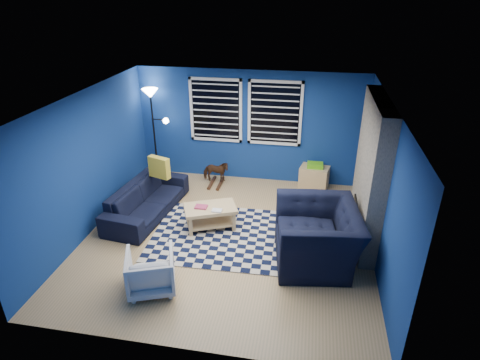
# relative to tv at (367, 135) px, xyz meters

# --- Properties ---
(floor) EXTENTS (5.00, 5.00, 0.00)m
(floor) POSITION_rel_tv_xyz_m (-2.45, -2.00, -1.40)
(floor) COLOR tan
(floor) RESTS_ON ground
(ceiling) EXTENTS (5.00, 5.00, 0.00)m
(ceiling) POSITION_rel_tv_xyz_m (-2.45, -2.00, 1.10)
(ceiling) COLOR white
(ceiling) RESTS_ON wall_back
(wall_back) EXTENTS (5.00, 0.00, 5.00)m
(wall_back) POSITION_rel_tv_xyz_m (-2.45, 0.50, -0.15)
(wall_back) COLOR navy
(wall_back) RESTS_ON floor
(wall_left) EXTENTS (0.00, 5.00, 5.00)m
(wall_left) POSITION_rel_tv_xyz_m (-4.95, -2.00, -0.15)
(wall_left) COLOR navy
(wall_left) RESTS_ON floor
(wall_right) EXTENTS (0.00, 5.00, 5.00)m
(wall_right) POSITION_rel_tv_xyz_m (0.05, -2.00, -0.15)
(wall_right) COLOR navy
(wall_right) RESTS_ON floor
(fireplace) EXTENTS (0.65, 2.00, 2.50)m
(fireplace) POSITION_rel_tv_xyz_m (-0.09, -1.50, -0.20)
(fireplace) COLOR gray
(fireplace) RESTS_ON floor
(window_left) EXTENTS (1.17, 0.06, 1.42)m
(window_left) POSITION_rel_tv_xyz_m (-3.20, 0.46, 0.20)
(window_left) COLOR black
(window_left) RESTS_ON wall_back
(window_right) EXTENTS (1.17, 0.06, 1.42)m
(window_right) POSITION_rel_tv_xyz_m (-1.90, 0.46, 0.20)
(window_right) COLOR black
(window_right) RESTS_ON wall_back
(tv) EXTENTS (0.07, 1.00, 0.58)m
(tv) POSITION_rel_tv_xyz_m (0.00, 0.00, 0.00)
(tv) COLOR black
(tv) RESTS_ON wall_right
(rug) EXTENTS (2.54, 2.06, 0.02)m
(rug) POSITION_rel_tv_xyz_m (-2.54, -1.95, -1.39)
(rug) COLOR black
(rug) RESTS_ON floor
(sofa) EXTENTS (2.22, 1.09, 0.62)m
(sofa) POSITION_rel_tv_xyz_m (-4.16, -1.45, -1.09)
(sofa) COLOR black
(sofa) RESTS_ON floor
(armchair_big) EXTENTS (1.61, 1.46, 0.94)m
(armchair_big) POSITION_rel_tv_xyz_m (-0.89, -2.37, -0.93)
(armchair_big) COLOR black
(armchair_big) RESTS_ON floor
(armchair_bent) EXTENTS (0.87, 0.89, 0.63)m
(armchair_bent) POSITION_rel_tv_xyz_m (-3.27, -3.51, -1.08)
(armchair_bent) COLOR gray
(armchair_bent) RESTS_ON floor
(rocking_horse) EXTENTS (0.30, 0.60, 0.50)m
(rocking_horse) POSITION_rel_tv_xyz_m (-3.13, 0.03, -1.08)
(rocking_horse) COLOR #442316
(rocking_horse) RESTS_ON floor
(coffee_table) EXTENTS (1.07, 0.86, 0.47)m
(coffee_table) POSITION_rel_tv_xyz_m (-2.81, -1.75, -1.08)
(coffee_table) COLOR tan
(coffee_table) RESTS_ON rug
(cabinet) EXTENTS (0.68, 0.52, 0.60)m
(cabinet) POSITION_rel_tv_xyz_m (-0.95, 0.25, -1.14)
(cabinet) COLOR tan
(cabinet) RESTS_ON floor
(floor_lamp) EXTENTS (0.56, 0.35, 2.07)m
(floor_lamp) POSITION_rel_tv_xyz_m (-4.57, 0.25, 0.29)
(floor_lamp) COLOR black
(floor_lamp) RESTS_ON floor
(throw_pillow) EXTENTS (0.47, 0.27, 0.42)m
(throw_pillow) POSITION_rel_tv_xyz_m (-4.01, -1.05, -0.57)
(throw_pillow) COLOR gold
(throw_pillow) RESTS_ON sofa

